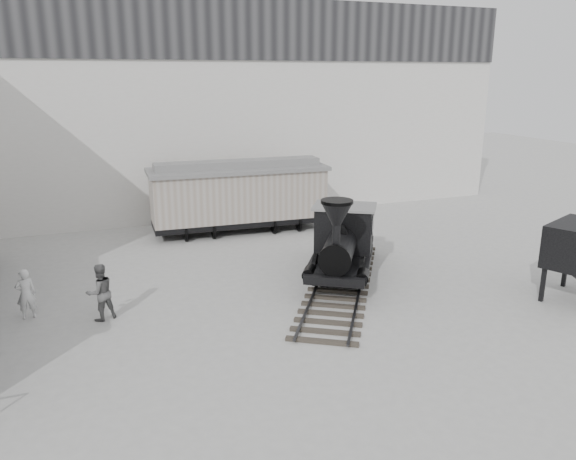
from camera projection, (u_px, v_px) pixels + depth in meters
name	position (u px, v px, depth m)	size (l,w,h in m)	color
ground	(325.00, 325.00, 17.02)	(90.00, 90.00, 0.00)	#9E9E9B
north_wall	(205.00, 110.00, 28.99)	(34.00, 2.51, 11.00)	silver
locomotive	(343.00, 246.00, 20.53)	(6.94, 9.24, 3.40)	#2C2622
boxcar	(239.00, 195.00, 26.68)	(8.54, 3.06, 3.45)	black
visitor_a	(26.00, 294.00, 17.28)	(0.59, 0.39, 1.61)	silver
visitor_b	(100.00, 292.00, 17.17)	(0.88, 0.68, 1.80)	#515151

